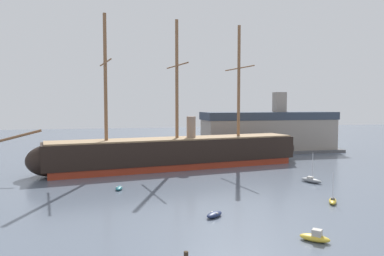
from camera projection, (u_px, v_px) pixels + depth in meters
name	position (u px, v px, depth m)	size (l,w,h in m)	color
tall_ship	(177.00, 152.00, 82.86)	(67.99, 18.30, 32.83)	maroon
motorboat_foreground_right	(315.00, 237.00, 38.58)	(3.14, 3.13, 1.31)	gold
dinghy_near_centre	(214.00, 215.00, 46.89)	(2.97, 2.72, 0.67)	#1E284C
sailboat_mid_right	(333.00, 201.00, 53.50)	(2.79, 3.42, 4.47)	gold
dinghy_alongside_bow	(119.00, 188.00, 61.84)	(1.53, 2.61, 0.58)	#236670
sailboat_alongside_stern	(311.00, 180.00, 67.59)	(2.97, 4.41, 5.55)	gray
dockside_warehouse_right	(269.00, 132.00, 110.61)	(43.26, 13.38, 17.88)	#565659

